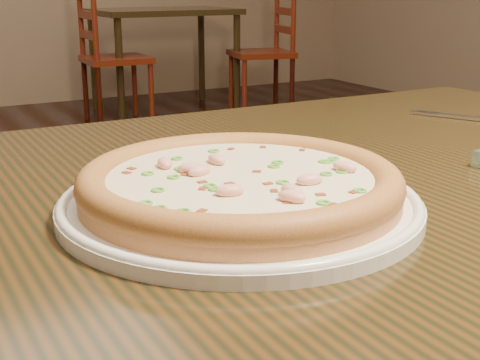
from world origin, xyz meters
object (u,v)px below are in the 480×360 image
plate (240,202)px  pizza (240,183)px  bg_table_right (163,22)px  chair_c (108,59)px  hero_table (314,266)px  chair_d (268,52)px

plate → pizza: bearing=-90.6°
bg_table_right → chair_c: (-0.50, -0.22, -0.22)m
hero_table → bg_table_right: 4.37m
chair_c → chair_d: (1.17, -0.17, 0.00)m
bg_table_right → chair_d: (0.66, -0.39, -0.22)m
bg_table_right → chair_d: bearing=-30.6°
bg_table_right → chair_d: chair_d is taller
bg_table_right → chair_c: size_ratio=1.05×
plate → chair_c: 4.10m
chair_c → chair_d: 1.18m
bg_table_right → chair_c: bearing=-156.1°
plate → hero_table: bearing=22.6°
pizza → hero_table: bearing=22.7°
plate → pizza: size_ratio=1.12×
plate → chair_d: chair_d is taller
pizza → chair_c: chair_c is taller
hero_table → plate: (-0.12, -0.05, 0.11)m
plate → bg_table_right: plate is taller
chair_c → chair_d: bearing=-8.3°
hero_table → plate: bearing=-157.4°
bg_table_right → chair_d: 0.80m
plate → bg_table_right: (1.65, 4.15, -0.10)m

